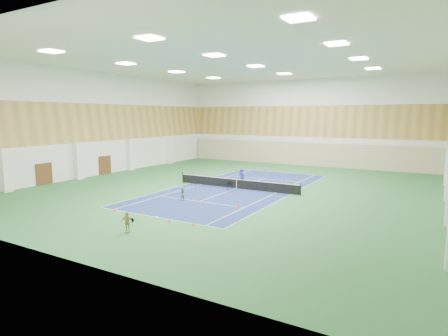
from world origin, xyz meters
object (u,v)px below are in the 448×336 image
object	(u,v)px
tennis_net	(237,183)
child_court	(183,194)
coach	(241,177)
ball_cart	(230,186)
child_apron	(127,222)

from	to	relation	value
tennis_net	child_court	xyz separation A→B (m)	(-1.33, -6.87, 0.01)
coach	ball_cart	world-z (taller)	coach
ball_cart	tennis_net	bearing A→B (deg)	72.40
child_court	child_apron	xyz separation A→B (m)	(2.13, -8.53, 0.08)
tennis_net	ball_cart	world-z (taller)	tennis_net
coach	ball_cart	xyz separation A→B (m)	(0.24, -2.78, -0.45)
tennis_net	child_apron	bearing A→B (deg)	-87.04
coach	child_apron	world-z (taller)	coach
tennis_net	ball_cart	xyz separation A→B (m)	(0.03, -1.36, -0.12)
coach	child_apron	distance (m)	16.86
child_court	child_apron	size ratio (longest dim) A/B	0.87
child_court	tennis_net	bearing A→B (deg)	47.18
child_court	ball_cart	world-z (taller)	child_court
tennis_net	coach	world-z (taller)	coach
coach	tennis_net	bearing A→B (deg)	91.37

